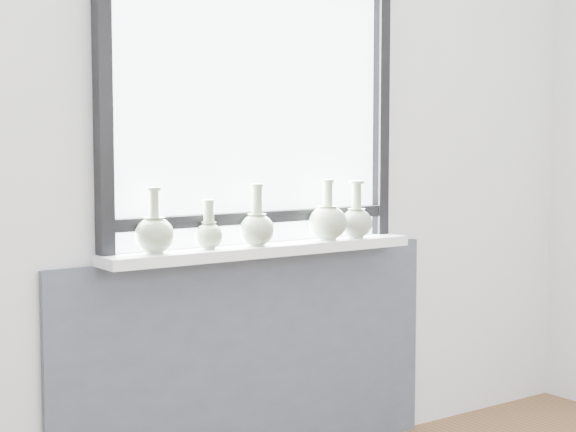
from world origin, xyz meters
TOP-DOWN VIEW (x-y plane):
  - back_wall at (0.00, 1.81)m, footprint 3.60×0.02m
  - apron_panel at (0.00, 1.78)m, footprint 1.70×0.03m
  - windowsill at (0.00, 1.71)m, footprint 1.32×0.18m
  - window at (0.00, 1.77)m, footprint 1.30×0.06m
  - vase_a at (-0.46, 1.71)m, footprint 0.14×0.14m
  - vase_b at (-0.25, 1.70)m, footprint 0.10×0.10m
  - vase_c at (-0.05, 1.68)m, footprint 0.13×0.13m
  - vase_d at (0.29, 1.68)m, footprint 0.15×0.15m
  - vase_e at (0.43, 1.68)m, footprint 0.13×0.13m

SIDE VIEW (x-z plane):
  - apron_panel at x=0.00m, z-range 0.00..0.86m
  - windowsill at x=0.00m, z-range 0.86..0.90m
  - vase_b at x=-0.25m, z-range 0.87..1.05m
  - vase_e at x=0.43m, z-range 0.86..1.09m
  - vase_c at x=-0.05m, z-range 0.86..1.09m
  - vase_a at x=-0.46m, z-range 0.86..1.09m
  - vase_d at x=0.29m, z-range 0.86..1.10m
  - back_wall at x=0.00m, z-range 0.00..2.60m
  - window at x=0.00m, z-range 0.92..1.97m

